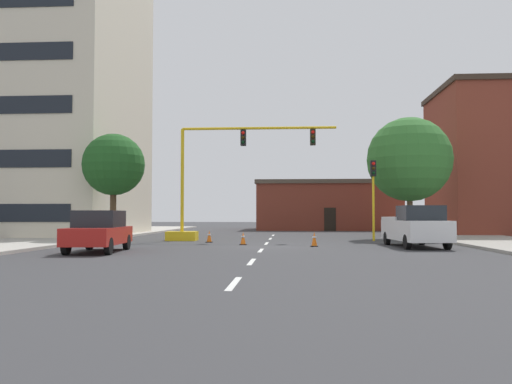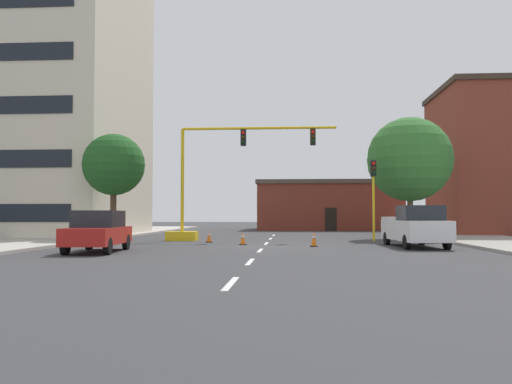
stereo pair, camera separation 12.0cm
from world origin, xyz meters
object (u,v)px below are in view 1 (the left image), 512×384
object	(u,v)px
traffic_signal_gantry	(205,202)
tree_left_near	(114,165)
sedan_red_near_left	(99,231)
traffic_cone_roadside_c	(314,239)
tree_right_mid	(409,160)
traffic_cone_roadside_a	(209,236)
traffic_cone_roadside_b	(243,238)
traffic_light_pole_right	(373,182)
pickup_truck_white	(415,227)

from	to	relation	value
traffic_signal_gantry	tree_left_near	world-z (taller)	traffic_signal_gantry
sedan_red_near_left	traffic_cone_roadside_c	distance (m)	10.19
tree_right_mid	traffic_cone_roadside_a	size ratio (longest dim) A/B	11.39
tree_left_near	sedan_red_near_left	bearing A→B (deg)	-74.68
traffic_signal_gantry	traffic_cone_roadside_b	size ratio (longest dim) A/B	15.20
tree_right_mid	traffic_cone_roadside_b	size ratio (longest dim) A/B	11.71
traffic_light_pole_right	tree_left_near	xyz separation A→B (m)	(-15.36, -1.49, 0.96)
traffic_cone_roadside_a	sedan_red_near_left	bearing A→B (deg)	-113.89
traffic_cone_roadside_b	traffic_cone_roadside_c	bearing A→B (deg)	-18.43
sedan_red_near_left	traffic_cone_roadside_b	bearing A→B (deg)	45.16
pickup_truck_white	traffic_cone_roadside_a	distance (m)	11.17
tree_left_near	traffic_cone_roadside_a	xyz separation A→B (m)	(5.85, -0.91, -4.15)
pickup_truck_white	traffic_cone_roadside_b	distance (m)	8.59
traffic_cone_roadside_a	tree_right_mid	bearing A→B (deg)	21.86
traffic_cone_roadside_a	tree_left_near	bearing A→B (deg)	171.15
pickup_truck_white	traffic_cone_roadside_a	bearing A→B (deg)	161.42
traffic_signal_gantry	pickup_truck_white	bearing A→B (deg)	-26.21
traffic_light_pole_right	tree_left_near	bearing A→B (deg)	-174.46
traffic_signal_gantry	traffic_light_pole_right	size ratio (longest dim) A/B	2.11
pickup_truck_white	tree_right_mid	bearing A→B (deg)	79.05
pickup_truck_white	traffic_cone_roadside_c	size ratio (longest dim) A/B	7.52
tree_left_near	sedan_red_near_left	xyz separation A→B (m)	(2.39, -8.72, -3.60)
traffic_light_pole_right	pickup_truck_white	distance (m)	6.56
tree_left_near	traffic_cone_roadside_c	world-z (taller)	tree_left_near
traffic_light_pole_right	traffic_cone_roadside_b	xyz separation A→B (m)	(-7.40, -4.61, -3.20)
tree_left_near	traffic_cone_roadside_c	size ratio (longest dim) A/B	8.64
traffic_signal_gantry	pickup_truck_white	world-z (taller)	traffic_signal_gantry
traffic_cone_roadside_b	traffic_cone_roadside_c	distance (m)	3.81
traffic_light_pole_right	traffic_cone_roadside_c	xyz separation A→B (m)	(-3.79, -5.81, -3.17)
sedan_red_near_left	traffic_cone_roadside_b	distance (m)	7.92
traffic_signal_gantry	traffic_cone_roadside_a	xyz separation A→B (m)	(0.59, -1.94, -1.97)
pickup_truck_white	sedan_red_near_left	size ratio (longest dim) A/B	1.19
traffic_light_pole_right	tree_right_mid	bearing A→B (deg)	42.85
tree_right_mid	pickup_truck_white	size ratio (longest dim) A/B	1.42
traffic_light_pole_right	tree_left_near	distance (m)	15.46
traffic_signal_gantry	traffic_cone_roadside_a	world-z (taller)	traffic_signal_gantry
traffic_light_pole_right	pickup_truck_white	size ratio (longest dim) A/B	0.87
sedan_red_near_left	pickup_truck_white	bearing A→B (deg)	16.87
tree_left_near	sedan_red_near_left	world-z (taller)	tree_left_near
tree_left_near	pickup_truck_white	size ratio (longest dim) A/B	1.15
pickup_truck_white	sedan_red_near_left	world-z (taller)	pickup_truck_white
sedan_red_near_left	traffic_cone_roadside_c	xyz separation A→B (m)	(9.18, 4.39, -0.53)
tree_left_near	pickup_truck_white	distance (m)	17.37
traffic_light_pole_right	traffic_cone_roadside_a	distance (m)	10.32
traffic_signal_gantry	tree_right_mid	distance (m)	13.43
sedan_red_near_left	traffic_cone_roadside_b	size ratio (longest dim) A/B	6.94
sedan_red_near_left	traffic_cone_roadside_a	bearing A→B (deg)	66.11
sedan_red_near_left	traffic_cone_roadside_a	xyz separation A→B (m)	(3.46, 7.81, -0.55)
tree_left_near	traffic_cone_roadside_b	distance (m)	9.50
traffic_cone_roadside_a	traffic_cone_roadside_b	distance (m)	3.05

